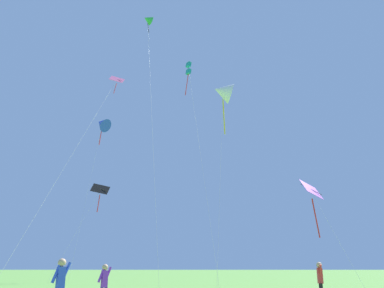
{
  "coord_description": "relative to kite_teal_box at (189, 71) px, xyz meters",
  "views": [
    {
      "loc": [
        -1.44,
        -3.77,
        1.52
      ],
      "look_at": [
        -1.79,
        33.47,
        12.57
      ],
      "focal_mm": 38.69,
      "sensor_mm": 36.0,
      "label": 1
    }
  ],
  "objects": [
    {
      "name": "kite_black_large",
      "position": [
        -10.14,
        7.0,
        -11.65
      ],
      "size": [
        4.11,
        6.23,
        10.65
      ],
      "color": "black",
      "rests_on": "ground_plane"
    },
    {
      "name": "kite_white_distant",
      "position": [
        3.31,
        -2.6,
        -3.54
      ],
      "size": [
        2.38,
        8.61,
        18.71
      ],
      "color": "white",
      "rests_on": "ground_plane"
    },
    {
      "name": "kite_blue_delta",
      "position": [
        -10.79,
        8.92,
        -2.71
      ],
      "size": [
        2.66,
        7.14,
        19.46
      ],
      "color": "blue",
      "rests_on": "ground_plane"
    },
    {
      "name": "person_foreground_watcher",
      "position": [
        -2.6,
        -23.28,
        -20.09
      ],
      "size": [
        0.48,
        0.34,
        1.6
      ],
      "color": "#2D3351",
      "rests_on": "ground_plane"
    },
    {
      "name": "person_with_spool",
      "position": [
        5.94,
        -20.69,
        -20.03
      ],
      "size": [
        0.23,
        0.55,
        1.7
      ],
      "color": "black",
      "rests_on": "ground_plane"
    },
    {
      "name": "kite_pink_low",
      "position": [
        -5.47,
        -11.26,
        -7.2
      ],
      "size": [
        3.27,
        11.12,
        15.53
      ],
      "color": "pink",
      "rests_on": "ground_plane"
    },
    {
      "name": "kite_purple_streamer",
      "position": [
        10.33,
        -5.16,
        -14.34
      ],
      "size": [
        2.69,
        5.81,
        8.51
      ],
      "color": "purple",
      "rests_on": "ground_plane"
    },
    {
      "name": "kite_teal_box",
      "position": [
        0.0,
        0.0,
        0.0
      ],
      "size": [
        2.79,
        8.24,
        22.04
      ],
      "color": "teal",
      "rests_on": "ground_plane"
    },
    {
      "name": "person_far_back",
      "position": [
        -3.25,
        -26.29,
        -20.0
      ],
      "size": [
        0.5,
        0.4,
        1.75
      ],
      "color": "black",
      "rests_on": "ground_plane"
    },
    {
      "name": "kite_green_small",
      "position": [
        -3.97,
        -3.52,
        3.73
      ],
      "size": [
        3.2,
        10.64,
        25.39
      ],
      "color": "green",
      "rests_on": "ground_plane"
    }
  ]
}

